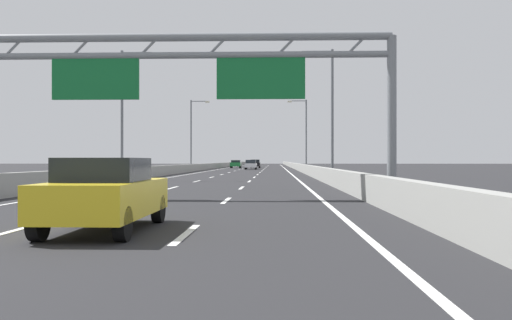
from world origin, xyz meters
TOP-DOWN VIEW (x-y plane):
  - ground_plane at (0.00, 100.00)m, footprint 260.00×260.00m
  - lane_dash_left_1 at (-1.80, 12.50)m, footprint 0.16×3.00m
  - lane_dash_left_2 at (-1.80, 21.50)m, footprint 0.16×3.00m
  - lane_dash_left_3 at (-1.80, 30.50)m, footprint 0.16×3.00m
  - lane_dash_left_4 at (-1.80, 39.50)m, footprint 0.16×3.00m
  - lane_dash_left_5 at (-1.80, 48.50)m, footprint 0.16×3.00m
  - lane_dash_left_6 at (-1.80, 57.50)m, footprint 0.16×3.00m
  - lane_dash_left_7 at (-1.80, 66.50)m, footprint 0.16×3.00m
  - lane_dash_left_8 at (-1.80, 75.50)m, footprint 0.16×3.00m
  - lane_dash_left_9 at (-1.80, 84.50)m, footprint 0.16×3.00m
  - lane_dash_left_10 at (-1.80, 93.50)m, footprint 0.16×3.00m
  - lane_dash_left_11 at (-1.80, 102.50)m, footprint 0.16×3.00m
  - lane_dash_left_12 at (-1.80, 111.50)m, footprint 0.16×3.00m
  - lane_dash_left_13 at (-1.80, 120.50)m, footprint 0.16×3.00m
  - lane_dash_left_14 at (-1.80, 129.50)m, footprint 0.16×3.00m
  - lane_dash_left_15 at (-1.80, 138.50)m, footprint 0.16×3.00m
  - lane_dash_left_16 at (-1.80, 147.50)m, footprint 0.16×3.00m
  - lane_dash_left_17 at (-1.80, 156.50)m, footprint 0.16×3.00m
  - lane_dash_right_1 at (1.80, 12.50)m, footprint 0.16×3.00m
  - lane_dash_right_2 at (1.80, 21.50)m, footprint 0.16×3.00m
  - lane_dash_right_3 at (1.80, 30.50)m, footprint 0.16×3.00m
  - lane_dash_right_4 at (1.80, 39.50)m, footprint 0.16×3.00m
  - lane_dash_right_5 at (1.80, 48.50)m, footprint 0.16×3.00m
  - lane_dash_right_6 at (1.80, 57.50)m, footprint 0.16×3.00m
  - lane_dash_right_7 at (1.80, 66.50)m, footprint 0.16×3.00m
  - lane_dash_right_8 at (1.80, 75.50)m, footprint 0.16×3.00m
  - lane_dash_right_9 at (1.80, 84.50)m, footprint 0.16×3.00m
  - lane_dash_right_10 at (1.80, 93.50)m, footprint 0.16×3.00m
  - lane_dash_right_11 at (1.80, 102.50)m, footprint 0.16×3.00m
  - lane_dash_right_12 at (1.80, 111.50)m, footprint 0.16×3.00m
  - lane_dash_right_13 at (1.80, 120.50)m, footprint 0.16×3.00m
  - lane_dash_right_14 at (1.80, 129.50)m, footprint 0.16×3.00m
  - lane_dash_right_15 at (1.80, 138.50)m, footprint 0.16×3.00m
  - lane_dash_right_16 at (1.80, 147.50)m, footprint 0.16×3.00m
  - lane_dash_right_17 at (1.80, 156.50)m, footprint 0.16×3.00m
  - edge_line_left at (-5.25, 88.00)m, footprint 0.16×176.00m
  - edge_line_right at (5.25, 88.00)m, footprint 0.16×176.00m
  - barrier_left at (-6.90, 110.00)m, footprint 0.45×220.00m
  - barrier_right at (6.90, 110.00)m, footprint 0.45×220.00m
  - sign_gantry at (-0.05, 23.05)m, footprint 16.34×0.36m
  - streetlamp_left_mid at (-7.47, 42.16)m, footprint 2.58×0.28m
  - streetlamp_right_mid at (7.47, 42.16)m, footprint 2.58×0.28m
  - streetlamp_left_far at (-7.47, 75.78)m, footprint 2.58×0.28m
  - streetlamp_right_far at (7.47, 75.78)m, footprint 2.58×0.28m
  - green_car at (-3.67, 103.88)m, footprint 1.86×4.13m
  - white_car at (-0.22, 88.58)m, footprint 1.76×4.49m
  - yellow_car at (0.07, 12.98)m, footprint 1.74×4.13m
  - black_car at (-0.05, 103.52)m, footprint 1.77×4.12m

SIDE VIEW (x-z plane):
  - ground_plane at x=0.00m, z-range 0.00..0.00m
  - lane_dash_left_1 at x=-1.80m, z-range 0.00..0.01m
  - lane_dash_left_2 at x=-1.80m, z-range 0.00..0.01m
  - lane_dash_left_3 at x=-1.80m, z-range 0.00..0.01m
  - lane_dash_left_4 at x=-1.80m, z-range 0.00..0.01m
  - lane_dash_left_5 at x=-1.80m, z-range 0.00..0.01m
  - lane_dash_left_6 at x=-1.80m, z-range 0.00..0.01m
  - lane_dash_left_7 at x=-1.80m, z-range 0.00..0.01m
  - lane_dash_left_8 at x=-1.80m, z-range 0.00..0.01m
  - lane_dash_left_9 at x=-1.80m, z-range 0.00..0.01m
  - lane_dash_left_10 at x=-1.80m, z-range 0.00..0.01m
  - lane_dash_left_11 at x=-1.80m, z-range 0.00..0.01m
  - lane_dash_left_12 at x=-1.80m, z-range 0.00..0.01m
  - lane_dash_left_13 at x=-1.80m, z-range 0.00..0.01m
  - lane_dash_left_14 at x=-1.80m, z-range 0.00..0.01m
  - lane_dash_left_15 at x=-1.80m, z-range 0.00..0.01m
  - lane_dash_left_16 at x=-1.80m, z-range 0.00..0.01m
  - lane_dash_left_17 at x=-1.80m, z-range 0.00..0.01m
  - lane_dash_right_1 at x=1.80m, z-range 0.00..0.01m
  - lane_dash_right_2 at x=1.80m, z-range 0.00..0.01m
  - lane_dash_right_3 at x=1.80m, z-range 0.00..0.01m
  - lane_dash_right_4 at x=1.80m, z-range 0.00..0.01m
  - lane_dash_right_5 at x=1.80m, z-range 0.00..0.01m
  - lane_dash_right_6 at x=1.80m, z-range 0.00..0.01m
  - lane_dash_right_7 at x=1.80m, z-range 0.00..0.01m
  - lane_dash_right_8 at x=1.80m, z-range 0.00..0.01m
  - lane_dash_right_9 at x=1.80m, z-range 0.00..0.01m
  - lane_dash_right_10 at x=1.80m, z-range 0.00..0.01m
  - lane_dash_right_11 at x=1.80m, z-range 0.00..0.01m
  - lane_dash_right_12 at x=1.80m, z-range 0.00..0.01m
  - lane_dash_right_13 at x=1.80m, z-range 0.00..0.01m
  - lane_dash_right_14 at x=1.80m, z-range 0.00..0.01m
  - lane_dash_right_15 at x=1.80m, z-range 0.00..0.01m
  - lane_dash_right_16 at x=1.80m, z-range 0.00..0.01m
  - lane_dash_right_17 at x=1.80m, z-range 0.00..0.01m
  - edge_line_left at x=-5.25m, z-range 0.00..0.01m
  - edge_line_right at x=5.25m, z-range 0.00..0.01m
  - barrier_left at x=-6.90m, z-range 0.00..0.95m
  - barrier_right at x=6.90m, z-range 0.00..0.95m
  - white_car at x=-0.22m, z-range 0.00..1.50m
  - green_car at x=-3.67m, z-range 0.03..1.48m
  - yellow_car at x=0.07m, z-range 0.02..1.52m
  - black_car at x=-0.05m, z-range 0.00..1.55m
  - sign_gantry at x=-0.05m, z-range 1.64..8.00m
  - streetlamp_left_mid at x=-7.47m, z-range 0.65..10.15m
  - streetlamp_right_mid at x=7.47m, z-range 0.65..10.15m
  - streetlamp_left_far at x=-7.47m, z-range 0.65..10.15m
  - streetlamp_right_far at x=7.47m, z-range 0.65..10.15m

